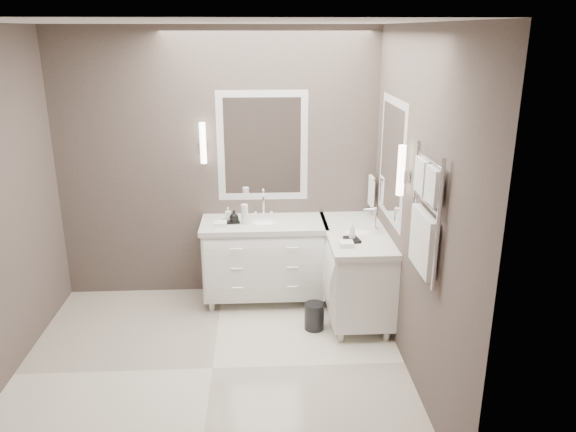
{
  "coord_description": "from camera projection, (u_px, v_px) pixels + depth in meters",
  "views": [
    {
      "loc": [
        0.41,
        -4.01,
        2.65
      ],
      "look_at": [
        0.66,
        0.7,
        1.08
      ],
      "focal_mm": 35.0,
      "sensor_mm": 36.0,
      "label": 1
    }
  ],
  "objects": [
    {
      "name": "mirror_right",
      "position": [
        392.0,
        160.0,
        4.97
      ],
      "size": [
        0.02,
        0.9,
        1.1
      ],
      "color": "white",
      "rests_on": "wall_right"
    },
    {
      "name": "sconce_right",
      "position": [
        401.0,
        171.0,
        4.4
      ],
      "size": [
        0.06,
        0.06,
        0.4
      ],
      "color": "white",
      "rests_on": "wall_right"
    },
    {
      "name": "water_bottle",
      "position": [
        245.0,
        214.0,
        5.45
      ],
      "size": [
        0.08,
        0.08,
        0.19
      ],
      "primitive_type": "cylinder",
      "rotation": [
        0.0,
        0.0,
        -0.29
      ],
      "color": "silver",
      "rests_on": "vanity_back"
    },
    {
      "name": "waste_bin",
      "position": [
        314.0,
        316.0,
        5.2
      ],
      "size": [
        0.19,
        0.19,
        0.26
      ],
      "primitive_type": "cylinder",
      "rotation": [
        0.0,
        0.0,
        -0.03
      ],
      "color": "black",
      "rests_on": "floor"
    },
    {
      "name": "wall_right",
      "position": [
        416.0,
        209.0,
        4.27
      ],
      "size": [
        0.01,
        3.0,
        2.7
      ],
      "primitive_type": "cube",
      "color": "#514541",
      "rests_on": "floor"
    },
    {
      "name": "floor",
      "position": [
        212.0,
        369.0,
        4.62
      ],
      "size": [
        3.2,
        3.0,
        0.01
      ],
      "primitive_type": "cube",
      "color": "#EEE6D0",
      "rests_on": "ground"
    },
    {
      "name": "soap_bottle_a",
      "position": [
        228.0,
        214.0,
        5.5
      ],
      "size": [
        0.06,
        0.06,
        0.12
      ],
      "primitive_type": "imported",
      "rotation": [
        0.0,
        0.0,
        -0.07
      ],
      "color": "white",
      "rests_on": "amenity_tray_back"
    },
    {
      "name": "vanity_right",
      "position": [
        356.0,
        267.0,
        5.39
      ],
      "size": [
        0.59,
        1.24,
        0.97
      ],
      "color": "white",
      "rests_on": "floor"
    },
    {
      "name": "towel_bar_corner",
      "position": [
        371.0,
        190.0,
        5.63
      ],
      "size": [
        0.03,
        0.22,
        0.3
      ],
      "color": "white",
      "rests_on": "wall_right"
    },
    {
      "name": "sconce_back",
      "position": [
        203.0,
        144.0,
        5.46
      ],
      "size": [
        0.06,
        0.06,
        0.4
      ],
      "color": "white",
      "rests_on": "wall_back"
    },
    {
      "name": "amenity_tray_right",
      "position": [
        352.0,
        240.0,
        5.02
      ],
      "size": [
        0.15,
        0.18,
        0.02
      ],
      "primitive_type": "cube",
      "rotation": [
        0.0,
        0.0,
        0.2
      ],
      "color": "black",
      "rests_on": "vanity_right"
    },
    {
      "name": "towel_ladder",
      "position": [
        425.0,
        221.0,
        3.88
      ],
      "size": [
        0.06,
        0.58,
        0.9
      ],
      "color": "white",
      "rests_on": "wall_right"
    },
    {
      "name": "ceiling",
      "position": [
        195.0,
        21.0,
        3.76
      ],
      "size": [
        3.2,
        3.0,
        0.01
      ],
      "primitive_type": "cube",
      "color": "white",
      "rests_on": "wall_back"
    },
    {
      "name": "wall_back",
      "position": [
        218.0,
        166.0,
        5.62
      ],
      "size": [
        3.2,
        0.01,
        2.7
      ],
      "primitive_type": "cube",
      "color": "#514541",
      "rests_on": "floor"
    },
    {
      "name": "soap_bottle_c",
      "position": [
        352.0,
        231.0,
        5.0
      ],
      "size": [
        0.08,
        0.08,
        0.15
      ],
      "primitive_type": "imported",
      "rotation": [
        0.0,
        0.0,
        -0.4
      ],
      "color": "white",
      "rests_on": "amenity_tray_right"
    },
    {
      "name": "vanity_back",
      "position": [
        264.0,
        256.0,
        5.65
      ],
      "size": [
        1.24,
        0.59,
        0.97
      ],
      "color": "white",
      "rests_on": "floor"
    },
    {
      "name": "mirror_back",
      "position": [
        263.0,
        146.0,
        5.56
      ],
      "size": [
        0.9,
        0.02,
        1.1
      ],
      "color": "white",
      "rests_on": "wall_back"
    },
    {
      "name": "amenity_tray_back",
      "position": [
        231.0,
        221.0,
        5.5
      ],
      "size": [
        0.17,
        0.14,
        0.02
      ],
      "primitive_type": "cube",
      "rotation": [
        0.0,
        0.0,
        0.16
      ],
      "color": "black",
      "rests_on": "vanity_back"
    },
    {
      "name": "wall_front",
      "position": [
        178.0,
        307.0,
        2.77
      ],
      "size": [
        3.2,
        0.01,
        2.7
      ],
      "primitive_type": "cube",
      "color": "#514541",
      "rests_on": "floor"
    },
    {
      "name": "soap_bottle_b",
      "position": [
        234.0,
        216.0,
        5.46
      ],
      "size": [
        0.09,
        0.09,
        0.11
      ],
      "primitive_type": "imported",
      "rotation": [
        0.0,
        0.0,
        -0.01
      ],
      "color": "black",
      "rests_on": "amenity_tray_back"
    }
  ]
}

